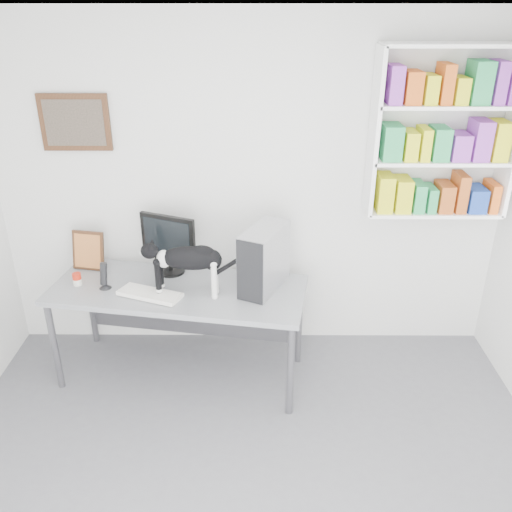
% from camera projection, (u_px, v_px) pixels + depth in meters
% --- Properties ---
extents(room, '(4.01, 4.01, 2.70)m').
position_uv_depth(room, '(244.00, 335.00, 2.47)').
color(room, '#5C5D62').
rests_on(room, ground).
extents(bookshelf, '(1.03, 0.28, 1.24)m').
position_uv_depth(bookshelf, '(443.00, 133.00, 3.91)').
color(bookshelf, white).
rests_on(bookshelf, room).
extents(wall_art, '(0.52, 0.04, 0.42)m').
position_uv_depth(wall_art, '(75.00, 122.00, 4.01)').
color(wall_art, '#4A2918').
rests_on(wall_art, room).
extents(desk, '(1.98, 1.03, 0.79)m').
position_uv_depth(desk, '(181.00, 332.00, 4.20)').
color(desk, gray).
rests_on(desk, room).
extents(monitor, '(0.51, 0.38, 0.49)m').
position_uv_depth(monitor, '(169.00, 244.00, 4.16)').
color(monitor, black).
rests_on(monitor, desk).
extents(keyboard, '(0.50, 0.33, 0.04)m').
position_uv_depth(keyboard, '(150.00, 294.00, 3.91)').
color(keyboard, silver).
rests_on(keyboard, desk).
extents(pc_tower, '(0.39, 0.52, 0.48)m').
position_uv_depth(pc_tower, '(264.00, 259.00, 3.93)').
color(pc_tower, '#B4B4B9').
rests_on(pc_tower, desk).
extents(speaker, '(0.13, 0.13, 0.21)m').
position_uv_depth(speaker, '(104.00, 275.00, 3.98)').
color(speaker, black).
rests_on(speaker, desk).
extents(leaning_print, '(0.27, 0.15, 0.32)m').
position_uv_depth(leaning_print, '(88.00, 250.00, 4.25)').
color(leaning_print, '#4A2918').
rests_on(leaning_print, desk).
extents(soup_can, '(0.09, 0.09, 0.09)m').
position_uv_depth(soup_can, '(77.00, 279.00, 4.05)').
color(soup_can, red).
rests_on(soup_can, desk).
extents(cat, '(0.66, 0.20, 0.40)m').
position_uv_depth(cat, '(189.00, 270.00, 3.85)').
color(cat, black).
rests_on(cat, desk).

